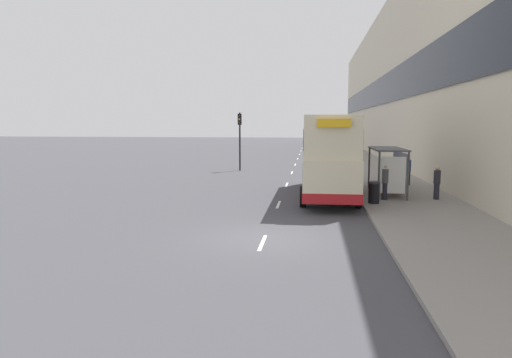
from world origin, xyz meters
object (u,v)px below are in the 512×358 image
at_px(car_1, 320,150).
at_px(pedestrian_1, 408,170).
at_px(double_decker_bus_near, 329,154).
at_px(pedestrian_at_shelter, 437,182).
at_px(pedestrian_2, 385,182).
at_px(pedestrian_3, 397,176).
at_px(litter_bin, 374,192).
at_px(car_0, 315,144).
at_px(traffic_light_far_kerb, 240,132).
at_px(bus_shelter, 392,163).

xyz_separation_m(car_1, pedestrian_1, (5.02, -23.39, 0.17)).
xyz_separation_m(double_decker_bus_near, pedestrian_1, (5.00, 4.17, -1.23)).
bearing_deg(double_decker_bus_near, pedestrian_at_shelter, -11.99).
bearing_deg(pedestrian_1, pedestrian_2, -111.58).
bearing_deg(pedestrian_3, pedestrian_at_shelter, -53.08).
bearing_deg(pedestrian_3, pedestrian_1, 68.57).
height_order(pedestrian_at_shelter, litter_bin, pedestrian_at_shelter).
relative_size(car_0, pedestrian_1, 2.37).
bearing_deg(pedestrian_1, litter_bin, -113.16).
bearing_deg(car_0, pedestrian_at_shelter, -82.19).
distance_m(double_decker_bus_near, pedestrian_1, 6.63).
bearing_deg(traffic_light_far_kerb, double_decker_bus_near, -61.79).
distance_m(double_decker_bus_near, pedestrian_3, 4.07).
distance_m(car_0, pedestrian_3, 40.97).
height_order(bus_shelter, pedestrian_2, bus_shelter).
relative_size(pedestrian_3, litter_bin, 1.71).
distance_m(car_1, pedestrian_3, 26.85).
distance_m(car_1, pedestrian_1, 23.93).
relative_size(pedestrian_1, litter_bin, 1.70).
distance_m(double_decker_bus_near, pedestrian_2, 3.38).
bearing_deg(bus_shelter, double_decker_bus_near, -179.88).
distance_m(car_1, pedestrian_2, 29.25).
distance_m(double_decker_bus_near, car_0, 41.75).
distance_m(bus_shelter, car_0, 41.91).
xyz_separation_m(pedestrian_at_shelter, pedestrian_3, (-1.59, 2.12, 0.06)).
relative_size(car_0, traffic_light_far_kerb, 0.88).
distance_m(pedestrian_2, litter_bin, 1.35).
bearing_deg(pedestrian_at_shelter, bus_shelter, 150.83).
bearing_deg(pedestrian_2, pedestrian_3, 68.23).
distance_m(pedestrian_1, litter_bin, 7.44).
bearing_deg(car_1, pedestrian_1, -77.88).
bearing_deg(litter_bin, pedestrian_1, 66.84).
xyz_separation_m(pedestrian_1, traffic_light_far_kerb, (-11.87, 8.64, 2.19)).
distance_m(car_1, litter_bin, 30.30).
bearing_deg(traffic_light_far_kerb, litter_bin, -59.97).
distance_m(car_0, pedestrian_1, 37.96).
height_order(pedestrian_1, pedestrian_3, pedestrian_3).
relative_size(pedestrian_2, traffic_light_far_kerb, 0.37).
bearing_deg(pedestrian_at_shelter, double_decker_bus_near, 168.01).
distance_m(bus_shelter, pedestrian_1, 4.57).
bearing_deg(traffic_light_far_kerb, bus_shelter, -51.55).
distance_m(pedestrian_at_shelter, pedestrian_2, 2.64).
distance_m(pedestrian_at_shelter, traffic_light_far_kerb, 18.68).
bearing_deg(traffic_light_far_kerb, pedestrian_at_shelter, -48.79).
relative_size(pedestrian_1, pedestrian_3, 1.00).
height_order(pedestrian_at_shelter, traffic_light_far_kerb, traffic_light_far_kerb).
height_order(car_1, pedestrian_at_shelter, pedestrian_at_shelter).
bearing_deg(pedestrian_3, car_1, 98.08).
distance_m(pedestrian_2, traffic_light_far_kerb, 17.43).
height_order(pedestrian_1, traffic_light_far_kerb, traffic_light_far_kerb).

